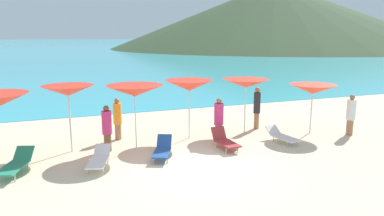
{
  "coord_description": "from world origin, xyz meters",
  "views": [
    {
      "loc": [
        -3.83,
        -9.84,
        4.07
      ],
      "look_at": [
        1.2,
        3.39,
        1.2
      ],
      "focal_mm": 33.43,
      "sensor_mm": 36.0,
      "label": 1
    }
  ],
  "objects_px": {
    "lounge_chair_1": "(16,164)",
    "lounge_chair_4": "(282,136)",
    "umbrella_1": "(68,91)",
    "beachgoer_2": "(118,118)",
    "lounge_chair_2": "(225,140)",
    "beachgoer_1": "(219,119)",
    "beachgoer_0": "(257,106)",
    "beachgoer_3": "(107,127)",
    "umbrella_3": "(189,85)",
    "lounge_chair_0": "(99,159)",
    "umbrella_4": "(246,83)",
    "umbrella_2": "(135,91)",
    "umbrella_5": "(313,89)",
    "lounge_chair_3": "(162,149)",
    "beachgoer_4": "(351,114)"
  },
  "relations": [
    {
      "from": "umbrella_5",
      "to": "beachgoer_1",
      "type": "height_order",
      "value": "umbrella_5"
    },
    {
      "from": "lounge_chair_2",
      "to": "beachgoer_1",
      "type": "xyz_separation_m",
      "value": [
        0.22,
        1.01,
        0.58
      ]
    },
    {
      "from": "umbrella_5",
      "to": "lounge_chair_1",
      "type": "bearing_deg",
      "value": -176.86
    },
    {
      "from": "lounge_chair_0",
      "to": "beachgoer_2",
      "type": "relative_size",
      "value": 1.0
    },
    {
      "from": "umbrella_1",
      "to": "beachgoer_2",
      "type": "bearing_deg",
      "value": 27.38
    },
    {
      "from": "umbrella_1",
      "to": "beachgoer_3",
      "type": "height_order",
      "value": "umbrella_1"
    },
    {
      "from": "umbrella_3",
      "to": "lounge_chair_4",
      "type": "xyz_separation_m",
      "value": [
        3.16,
        -1.84,
        -1.89
      ]
    },
    {
      "from": "umbrella_3",
      "to": "lounge_chair_2",
      "type": "height_order",
      "value": "umbrella_3"
    },
    {
      "from": "lounge_chair_1",
      "to": "lounge_chair_4",
      "type": "distance_m",
      "value": 9.35
    },
    {
      "from": "umbrella_1",
      "to": "beachgoer_2",
      "type": "distance_m",
      "value": 2.42
    },
    {
      "from": "umbrella_1",
      "to": "lounge_chair_3",
      "type": "bearing_deg",
      "value": -32.07
    },
    {
      "from": "umbrella_1",
      "to": "beachgoer_1",
      "type": "bearing_deg",
      "value": -6.45
    },
    {
      "from": "umbrella_5",
      "to": "lounge_chair_0",
      "type": "distance_m",
      "value": 9.08
    },
    {
      "from": "umbrella_1",
      "to": "lounge_chair_1",
      "type": "distance_m",
      "value": 2.98
    },
    {
      "from": "lounge_chair_2",
      "to": "beachgoer_2",
      "type": "bearing_deg",
      "value": 140.1
    },
    {
      "from": "lounge_chair_0",
      "to": "lounge_chair_4",
      "type": "relative_size",
      "value": 1.08
    },
    {
      "from": "umbrella_2",
      "to": "umbrella_3",
      "type": "relative_size",
      "value": 1.0
    },
    {
      "from": "lounge_chair_2",
      "to": "lounge_chair_3",
      "type": "bearing_deg",
      "value": -179.63
    },
    {
      "from": "umbrella_1",
      "to": "lounge_chair_1",
      "type": "bearing_deg",
      "value": -136.31
    },
    {
      "from": "beachgoer_0",
      "to": "beachgoer_4",
      "type": "relative_size",
      "value": 1.09
    },
    {
      "from": "lounge_chair_1",
      "to": "beachgoer_2",
      "type": "relative_size",
      "value": 1.05
    },
    {
      "from": "umbrella_3",
      "to": "lounge_chair_3",
      "type": "height_order",
      "value": "umbrella_3"
    },
    {
      "from": "lounge_chair_2",
      "to": "beachgoer_1",
      "type": "height_order",
      "value": "beachgoer_1"
    },
    {
      "from": "umbrella_1",
      "to": "beachgoer_4",
      "type": "relative_size",
      "value": 1.4
    },
    {
      "from": "umbrella_3",
      "to": "lounge_chair_4",
      "type": "height_order",
      "value": "umbrella_3"
    },
    {
      "from": "umbrella_2",
      "to": "umbrella_4",
      "type": "xyz_separation_m",
      "value": [
        4.83,
        0.69,
        -0.05
      ]
    },
    {
      "from": "beachgoer_2",
      "to": "beachgoer_4",
      "type": "distance_m",
      "value": 9.55
    },
    {
      "from": "umbrella_4",
      "to": "lounge_chair_2",
      "type": "bearing_deg",
      "value": -136.07
    },
    {
      "from": "umbrella_3",
      "to": "umbrella_5",
      "type": "height_order",
      "value": "umbrella_3"
    },
    {
      "from": "lounge_chair_2",
      "to": "beachgoer_0",
      "type": "bearing_deg",
      "value": 35.64
    },
    {
      "from": "lounge_chair_3",
      "to": "beachgoer_2",
      "type": "xyz_separation_m",
      "value": [
        -1.04,
        2.72,
        0.59
      ]
    },
    {
      "from": "umbrella_4",
      "to": "lounge_chair_1",
      "type": "distance_m",
      "value": 9.03
    },
    {
      "from": "beachgoer_3",
      "to": "beachgoer_0",
      "type": "bearing_deg",
      "value": 33.1
    },
    {
      "from": "lounge_chair_4",
      "to": "lounge_chair_1",
      "type": "bearing_deg",
      "value": 171.83
    },
    {
      "from": "lounge_chair_1",
      "to": "lounge_chair_3",
      "type": "distance_m",
      "value": 4.52
    },
    {
      "from": "lounge_chair_2",
      "to": "lounge_chair_4",
      "type": "bearing_deg",
      "value": -5.81
    },
    {
      "from": "lounge_chair_0",
      "to": "umbrella_1",
      "type": "bearing_deg",
      "value": 128.2
    },
    {
      "from": "beachgoer_0",
      "to": "beachgoer_3",
      "type": "bearing_deg",
      "value": -94.54
    },
    {
      "from": "umbrella_4",
      "to": "lounge_chair_1",
      "type": "relative_size",
      "value": 1.31
    },
    {
      "from": "umbrella_4",
      "to": "beachgoer_3",
      "type": "xyz_separation_m",
      "value": [
        -5.82,
        -0.48,
        -1.24
      ]
    },
    {
      "from": "umbrella_2",
      "to": "beachgoer_2",
      "type": "height_order",
      "value": "umbrella_2"
    },
    {
      "from": "lounge_chair_2",
      "to": "lounge_chair_1",
      "type": "bearing_deg",
      "value": 176.33
    },
    {
      "from": "umbrella_3",
      "to": "umbrella_4",
      "type": "bearing_deg",
      "value": -0.82
    },
    {
      "from": "beachgoer_3",
      "to": "lounge_chair_3",
      "type": "bearing_deg",
      "value": -14.37
    },
    {
      "from": "umbrella_2",
      "to": "umbrella_5",
      "type": "height_order",
      "value": "umbrella_2"
    },
    {
      "from": "lounge_chair_1",
      "to": "beachgoer_3",
      "type": "relative_size",
      "value": 1.05
    },
    {
      "from": "beachgoer_1",
      "to": "beachgoer_2",
      "type": "relative_size",
      "value": 1.02
    },
    {
      "from": "lounge_chair_4",
      "to": "beachgoer_4",
      "type": "distance_m",
      "value": 3.33
    },
    {
      "from": "umbrella_5",
      "to": "lounge_chair_4",
      "type": "distance_m",
      "value": 2.64
    },
    {
      "from": "lounge_chair_1",
      "to": "beachgoer_3",
      "type": "height_order",
      "value": "beachgoer_3"
    }
  ]
}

